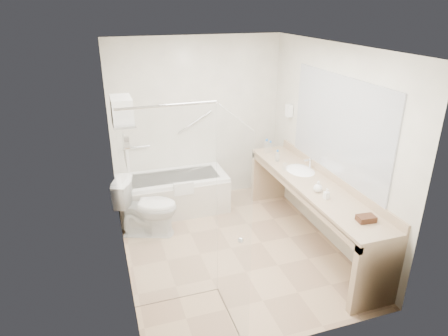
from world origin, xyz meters
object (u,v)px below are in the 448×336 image
object	(u,v)px
toilet	(147,207)
bathtub	(173,193)
amenity_basket	(366,219)
water_bottle_left	(277,156)
vanity_counter	(312,198)

from	to	relation	value
toilet	bathtub	bearing A→B (deg)	-20.10
amenity_basket	water_bottle_left	xyz separation A→B (m)	(-0.16, 1.79, 0.05)
vanity_counter	amenity_basket	world-z (taller)	vanity_counter
bathtub	water_bottle_left	distance (m)	1.65
toilet	water_bottle_left	size ratio (longest dim) A/B	4.79
vanity_counter	toilet	distance (m)	2.16
amenity_basket	water_bottle_left	world-z (taller)	water_bottle_left
vanity_counter	toilet	size ratio (longest dim) A/B	3.34
water_bottle_left	vanity_counter	bearing A→B (deg)	-80.82
toilet	amenity_basket	xyz separation A→B (m)	(2.01, -1.85, 0.48)
bathtub	toilet	size ratio (longest dim) A/B	1.98
bathtub	vanity_counter	xyz separation A→B (m)	(1.52, -1.39, 0.36)
bathtub	water_bottle_left	bearing A→B (deg)	-23.32
amenity_basket	water_bottle_left	distance (m)	1.80
bathtub	amenity_basket	distance (m)	2.92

